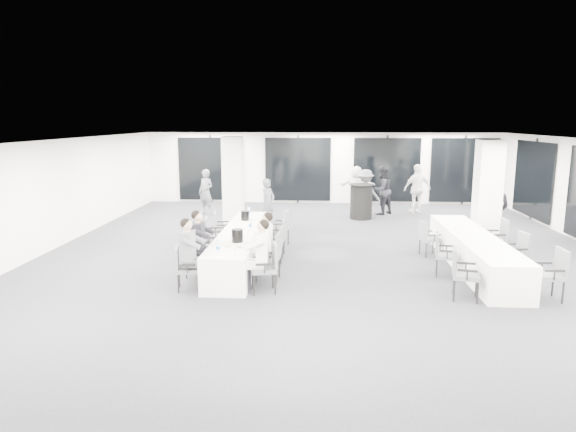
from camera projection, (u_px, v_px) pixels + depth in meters
The scene contains 42 objects.
room at pixel (358, 193), 13.57m from camera, with size 14.04×16.04×2.84m.
column_left at pixel (233, 182), 15.83m from camera, with size 0.60×0.60×2.80m, color white.
column_right at pixel (487, 194), 13.26m from camera, with size 0.60×0.60×2.80m, color white.
banquet_table_main at pixel (242, 246), 12.04m from camera, with size 0.90×5.00×0.75m, color white.
banquet_table_side at pixel (473, 252), 11.55m from camera, with size 0.90×5.00×0.75m, color white.
cocktail_table at pixel (361, 201), 17.25m from camera, with size 0.84×0.84×1.17m.
chair_main_left_near at pixel (184, 266), 10.03m from camera, with size 0.52×0.55×0.87m.
chair_main_left_second at pixel (195, 253), 10.90m from camera, with size 0.53×0.56×0.89m.
chair_main_left_mid at pixel (203, 243), 11.69m from camera, with size 0.50×0.55×0.93m.
chair_main_left_fourth at pixel (212, 233), 12.71m from camera, with size 0.56×0.60×0.94m.
chair_main_left_far at pixel (220, 226), 13.68m from camera, with size 0.53×0.56×0.89m.
chair_main_right_near at pixel (268, 264), 9.91m from camera, with size 0.57×0.60×0.96m.
chair_main_right_second at pixel (272, 253), 10.64m from camera, with size 0.55×0.60×1.00m.
chair_main_right_mid at pixel (275, 244), 11.67m from camera, with size 0.45×0.50×0.89m.
chair_main_right_fourth at pixel (279, 235), 12.51m from camera, with size 0.48×0.53×0.91m.
chair_main_right_far at pixel (282, 225), 13.57m from camera, with size 0.58×0.61×0.96m.
chair_side_left_near at pixel (462, 271), 9.51m from camera, with size 0.58×0.61×0.96m.
chair_side_left_mid at pixel (443, 252), 10.96m from camera, with size 0.55×0.58×0.92m.
chair_side_left_far at pixel (427, 236), 12.58m from camera, with size 0.53×0.55×0.86m.
chair_side_right_near at pixel (553, 271), 9.46m from camera, with size 0.50×0.56×0.98m.
chair_side_right_mid at pixel (517, 250), 11.14m from camera, with size 0.53×0.56×0.91m.
chair_side_right_far at pixel (498, 236), 12.36m from camera, with size 0.49×0.55×0.96m.
seated_guest_a at pixel (191, 250), 9.97m from camera, with size 0.50×0.38×1.44m.
seated_guest_b at pixel (201, 240), 10.82m from camera, with size 0.50×0.38×1.44m.
seated_guest_c at pixel (259, 251), 9.85m from camera, with size 0.50×0.38×1.44m.
seated_guest_d at pixel (264, 242), 10.62m from camera, with size 0.50×0.38×1.44m.
standing_guest_a at pixel (268, 200), 15.94m from camera, with size 0.62×0.50×1.71m, color #56585E.
standing_guest_b at pixel (382, 187), 17.98m from camera, with size 0.94×0.58×1.96m, color black.
standing_guest_c at pixel (366, 190), 17.74m from camera, with size 1.18×0.60×1.82m, color #56585E.
standing_guest_d at pixel (417, 185), 18.30m from camera, with size 1.16×0.65×1.97m, color silver.
standing_guest_f at pixel (356, 184), 19.59m from camera, with size 1.64×0.63×1.78m, color silver.
standing_guest_g at pixel (206, 189), 18.04m from camera, with size 0.65×0.53×1.79m, color #56585E.
standing_guest_h at pixel (495, 204), 14.28m from camera, with size 0.96×0.58×1.98m, color black.
ice_bucket_near at pixel (237, 236), 10.85m from camera, with size 0.24×0.24×0.28m, color black.
ice_bucket_far at pixel (245, 216), 13.19m from camera, with size 0.22×0.22×0.25m, color black.
water_bottle_a at pixel (218, 247), 9.98m from camera, with size 0.08×0.08×0.24m, color silver.
water_bottle_b at pixel (250, 224), 12.11m from camera, with size 0.07×0.07×0.23m, color silver.
water_bottle_c at pixel (249, 211), 13.87m from camera, with size 0.07×0.07×0.23m, color silver.
plate_a at pixel (228, 246), 10.46m from camera, with size 0.19×0.19×0.03m.
plate_b at pixel (239, 247), 10.37m from camera, with size 0.21×0.21×0.03m.
plate_c at pixel (237, 234), 11.53m from camera, with size 0.19×0.19×0.03m.
wine_glass at pixel (235, 249), 9.77m from camera, with size 0.07×0.07×0.18m.
Camera 1 is at (-0.16, -12.42, 3.31)m, focal length 32.00 mm.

